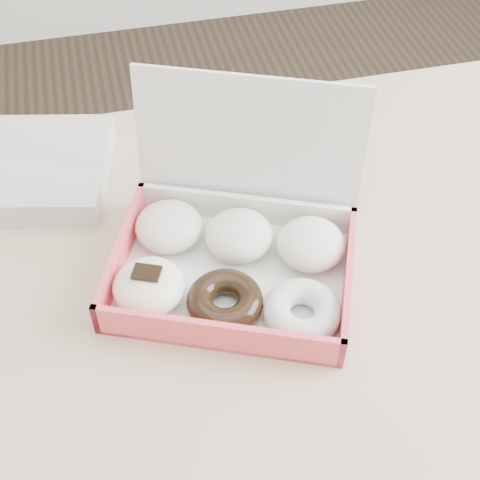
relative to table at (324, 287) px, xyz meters
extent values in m
plane|color=black|center=(0.00, 0.00, -0.67)|extent=(4.00, 4.00, 0.00)
cube|color=tan|center=(0.00, 0.00, 0.06)|extent=(1.20, 0.80, 0.04)
cylinder|color=tan|center=(-0.55, 0.35, -0.32)|extent=(0.05, 0.05, 0.71)
cube|color=white|center=(-0.14, -0.02, 0.08)|extent=(0.38, 0.34, 0.01)
cube|color=#FF4E58|center=(-0.19, -0.12, 0.10)|extent=(0.29, 0.13, 0.05)
cube|color=white|center=(-0.10, 0.08, 0.10)|extent=(0.29, 0.13, 0.05)
cube|color=#FF4E58|center=(-0.29, 0.04, 0.10)|extent=(0.10, 0.22, 0.05)
cube|color=#FF4E58|center=(0.00, -0.08, 0.10)|extent=(0.10, 0.22, 0.05)
cube|color=white|center=(-0.09, 0.11, 0.19)|extent=(0.30, 0.15, 0.23)
ellipsoid|color=white|center=(-0.22, 0.07, 0.11)|extent=(0.12, 0.12, 0.05)
ellipsoid|color=white|center=(-0.12, 0.03, 0.11)|extent=(0.12, 0.12, 0.05)
ellipsoid|color=white|center=(-0.03, -0.01, 0.11)|extent=(0.12, 0.12, 0.05)
ellipsoid|color=#FDECCE|center=(-0.26, -0.03, 0.11)|extent=(0.12, 0.12, 0.05)
cube|color=black|center=(-0.26, -0.03, 0.14)|extent=(0.04, 0.04, 0.00)
torus|color=black|center=(-0.17, -0.07, 0.10)|extent=(0.13, 0.13, 0.03)
torus|color=white|center=(-0.07, -0.11, 0.10)|extent=(0.13, 0.13, 0.03)
cube|color=silver|center=(-0.42, 0.26, 0.10)|extent=(0.31, 0.27, 0.04)
camera|label=1|loc=(-0.27, -0.58, 0.79)|focal=50.00mm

